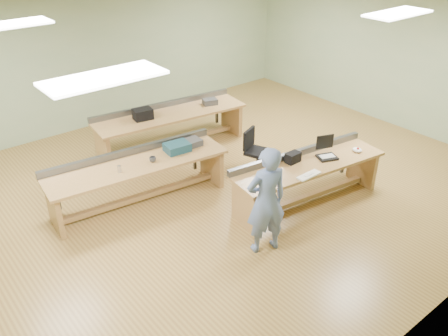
{
  "coord_description": "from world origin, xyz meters",
  "views": [
    {
      "loc": [
        -4.4,
        -5.71,
        4.45
      ],
      "look_at": [
        -0.26,
        -0.6,
        0.79
      ],
      "focal_mm": 38.0,
      "sensor_mm": 36.0,
      "label": 1
    }
  ],
  "objects_px": {
    "workbench_mid": "(137,172)",
    "drinks_can": "(119,169)",
    "workbench_back": "(170,121)",
    "person": "(266,201)",
    "task_chair": "(256,158)",
    "workbench_front": "(307,173)",
    "parts_bin_grey": "(190,143)",
    "camera_bag": "(293,157)",
    "parts_bin_teal": "(177,147)",
    "mug": "(153,159)",
    "laptop_base": "(327,157)"
  },
  "relations": [
    {
      "from": "workbench_mid",
      "to": "drinks_can",
      "type": "height_order",
      "value": "drinks_can"
    },
    {
      "from": "workbench_mid",
      "to": "task_chair",
      "type": "xyz_separation_m",
      "value": [
        2.19,
        -0.52,
        -0.24
      ]
    },
    {
      "from": "mug",
      "to": "drinks_can",
      "type": "bearing_deg",
      "value": 176.79
    },
    {
      "from": "workbench_back",
      "to": "drinks_can",
      "type": "xyz_separation_m",
      "value": [
        -1.97,
        -1.56,
        0.24
      ]
    },
    {
      "from": "workbench_front",
      "to": "person",
      "type": "distance_m",
      "value": 1.52
    },
    {
      "from": "laptop_base",
      "to": "parts_bin_grey",
      "type": "xyz_separation_m",
      "value": [
        -1.52,
        1.81,
        0.04
      ]
    },
    {
      "from": "workbench_mid",
      "to": "drinks_can",
      "type": "xyz_separation_m",
      "value": [
        -0.37,
        -0.12,
        0.25
      ]
    },
    {
      "from": "parts_bin_teal",
      "to": "drinks_can",
      "type": "distance_m",
      "value": 1.12
    },
    {
      "from": "workbench_back",
      "to": "camera_bag",
      "type": "relative_size",
      "value": 12.97
    },
    {
      "from": "workbench_back",
      "to": "parts_bin_grey",
      "type": "distance_m",
      "value": 1.63
    },
    {
      "from": "parts_bin_grey",
      "to": "person",
      "type": "bearing_deg",
      "value": -96.62
    },
    {
      "from": "person",
      "to": "task_chair",
      "type": "xyz_separation_m",
      "value": [
        1.42,
        1.75,
        -0.51
      ]
    },
    {
      "from": "person",
      "to": "task_chair",
      "type": "height_order",
      "value": "person"
    },
    {
      "from": "person",
      "to": "drinks_can",
      "type": "xyz_separation_m",
      "value": [
        -1.14,
        2.16,
        -0.03
      ]
    },
    {
      "from": "task_chair",
      "to": "drinks_can",
      "type": "distance_m",
      "value": 2.64
    },
    {
      "from": "workbench_back",
      "to": "mug",
      "type": "height_order",
      "value": "workbench_back"
    },
    {
      "from": "camera_bag",
      "to": "parts_bin_teal",
      "type": "relative_size",
      "value": 0.6
    },
    {
      "from": "person",
      "to": "mug",
      "type": "distance_m",
      "value": 2.19
    },
    {
      "from": "camera_bag",
      "to": "mug",
      "type": "distance_m",
      "value": 2.3
    },
    {
      "from": "camera_bag",
      "to": "parts_bin_grey",
      "type": "distance_m",
      "value": 1.83
    },
    {
      "from": "task_chair",
      "to": "parts_bin_teal",
      "type": "height_order",
      "value": "parts_bin_teal"
    },
    {
      "from": "parts_bin_grey",
      "to": "mug",
      "type": "distance_m",
      "value": 0.81
    },
    {
      "from": "camera_bag",
      "to": "drinks_can",
      "type": "xyz_separation_m",
      "value": [
        -2.37,
        1.49,
        -0.03
      ]
    },
    {
      "from": "workbench_front",
      "to": "parts_bin_grey",
      "type": "relative_size",
      "value": 6.85
    },
    {
      "from": "camera_bag",
      "to": "mug",
      "type": "height_order",
      "value": "camera_bag"
    },
    {
      "from": "laptop_base",
      "to": "drinks_can",
      "type": "distance_m",
      "value": 3.41
    },
    {
      "from": "workbench_mid",
      "to": "mug",
      "type": "xyz_separation_m",
      "value": [
        0.22,
        -0.15,
        0.23
      ]
    },
    {
      "from": "task_chair",
      "to": "parts_bin_grey",
      "type": "bearing_deg",
      "value": 136.02
    },
    {
      "from": "workbench_mid",
      "to": "parts_bin_teal",
      "type": "bearing_deg",
      "value": 0.34
    },
    {
      "from": "parts_bin_grey",
      "to": "camera_bag",
      "type": "bearing_deg",
      "value": -57.73
    },
    {
      "from": "laptop_base",
      "to": "mug",
      "type": "bearing_deg",
      "value": 164.5
    },
    {
      "from": "parts_bin_teal",
      "to": "task_chair",
      "type": "bearing_deg",
      "value": -17.0
    },
    {
      "from": "laptop_base",
      "to": "workbench_back",
      "type": "bearing_deg",
      "value": 127.03
    },
    {
      "from": "workbench_front",
      "to": "laptop_base",
      "type": "bearing_deg",
      "value": -5.51
    },
    {
      "from": "workbench_back",
      "to": "task_chair",
      "type": "height_order",
      "value": "task_chair"
    },
    {
      "from": "laptop_base",
      "to": "parts_bin_grey",
      "type": "relative_size",
      "value": 0.76
    },
    {
      "from": "task_chair",
      "to": "drinks_can",
      "type": "relative_size",
      "value": 7.78
    },
    {
      "from": "laptop_base",
      "to": "mug",
      "type": "height_order",
      "value": "mug"
    },
    {
      "from": "laptop_base",
      "to": "parts_bin_grey",
      "type": "distance_m",
      "value": 2.36
    },
    {
      "from": "person",
      "to": "parts_bin_teal",
      "type": "bearing_deg",
      "value": -72.88
    },
    {
      "from": "person",
      "to": "workbench_back",
      "type": "bearing_deg",
      "value": -85.91
    },
    {
      "from": "workbench_mid",
      "to": "parts_bin_teal",
      "type": "height_order",
      "value": "parts_bin_teal"
    },
    {
      "from": "task_chair",
      "to": "laptop_base",
      "type": "bearing_deg",
      "value": -97.64
    },
    {
      "from": "drinks_can",
      "to": "mug",
      "type": "bearing_deg",
      "value": -3.21
    },
    {
      "from": "laptop_base",
      "to": "camera_bag",
      "type": "relative_size",
      "value": 1.25
    },
    {
      "from": "parts_bin_teal",
      "to": "camera_bag",
      "type": "bearing_deg",
      "value": -50.67
    },
    {
      "from": "parts_bin_grey",
      "to": "mug",
      "type": "height_order",
      "value": "parts_bin_grey"
    },
    {
      "from": "person",
      "to": "mug",
      "type": "height_order",
      "value": "person"
    },
    {
      "from": "task_chair",
      "to": "mug",
      "type": "xyz_separation_m",
      "value": [
        -1.97,
        0.37,
        0.47
      ]
    },
    {
      "from": "workbench_back",
      "to": "person",
      "type": "distance_m",
      "value": 3.82
    }
  ]
}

